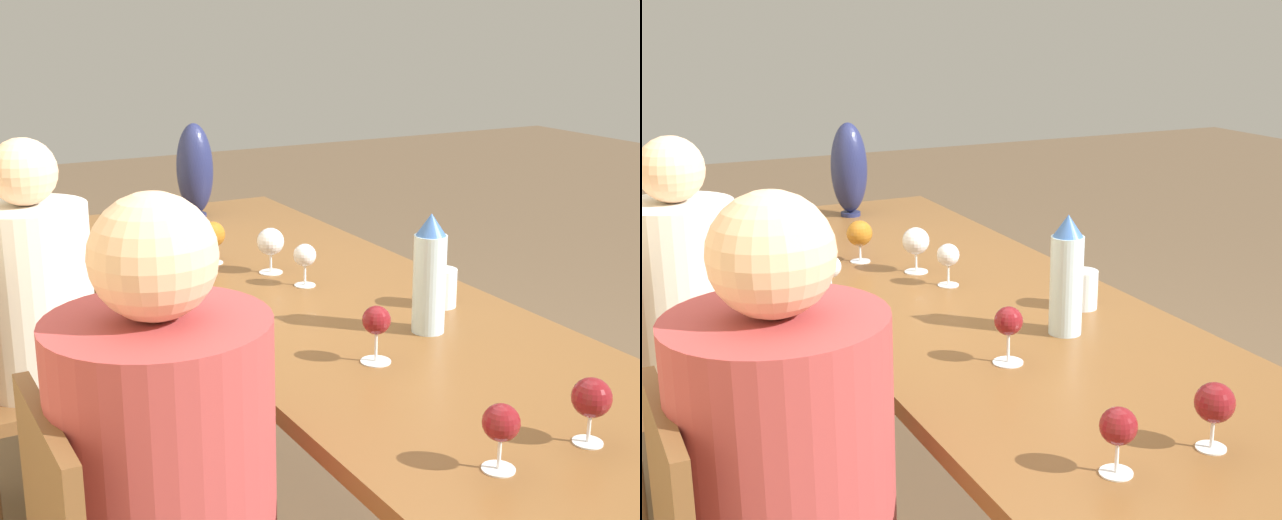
% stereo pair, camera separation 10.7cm
% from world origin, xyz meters
% --- Properties ---
extents(dining_table, '(2.68, 0.84, 0.76)m').
position_xyz_m(dining_table, '(0.00, 0.00, 0.69)').
color(dining_table, brown).
rests_on(dining_table, ground_plane).
extents(water_bottle, '(0.08, 0.08, 0.30)m').
position_xyz_m(water_bottle, '(-0.32, -0.10, 0.90)').
color(water_bottle, silver).
rests_on(water_bottle, dining_table).
extents(water_tumbler, '(0.08, 0.08, 0.10)m').
position_xyz_m(water_tumbler, '(-0.17, -0.24, 0.81)').
color(water_tumbler, silver).
rests_on(water_tumbler, dining_table).
extents(vase, '(0.14, 0.14, 0.36)m').
position_xyz_m(vase, '(1.12, -0.03, 0.94)').
color(vase, '#1E234C').
rests_on(vase, dining_table).
extents(wine_glass_0, '(0.07, 0.07, 0.13)m').
position_xyz_m(wine_glass_0, '(-0.94, -0.02, 0.85)').
color(wine_glass_0, silver).
rests_on(wine_glass_0, dining_table).
extents(wine_glass_1, '(0.08, 0.08, 0.13)m').
position_xyz_m(wine_glass_1, '(0.50, 0.15, 0.85)').
color(wine_glass_1, silver).
rests_on(wine_glass_1, dining_table).
extents(wine_glass_2, '(0.07, 0.07, 0.12)m').
position_xyz_m(wine_glass_2, '(0.16, -0.00, 0.85)').
color(wine_glass_2, silver).
rests_on(wine_glass_2, dining_table).
extents(wine_glass_3, '(0.07, 0.07, 0.12)m').
position_xyz_m(wine_glass_3, '(-0.94, 0.19, 0.84)').
color(wine_glass_3, silver).
rests_on(wine_glass_3, dining_table).
extents(wine_glass_4, '(0.07, 0.07, 0.13)m').
position_xyz_m(wine_glass_4, '(-0.42, 0.12, 0.85)').
color(wine_glass_4, silver).
rests_on(wine_glass_4, dining_table).
extents(wine_glass_5, '(0.08, 0.08, 0.14)m').
position_xyz_m(wine_glass_5, '(0.32, 0.03, 0.85)').
color(wine_glass_5, silver).
rests_on(wine_glass_5, dining_table).
extents(wine_glass_6, '(0.06, 0.06, 0.13)m').
position_xyz_m(wine_glass_6, '(0.15, 0.35, 0.86)').
color(wine_glass_6, silver).
rests_on(wine_glass_6, dining_table).
extents(chair_far, '(0.44, 0.44, 0.89)m').
position_xyz_m(chair_far, '(0.53, 0.76, 0.48)').
color(chair_far, brown).
rests_on(chair_far, ground_plane).
extents(person_near, '(0.40, 0.40, 1.24)m').
position_xyz_m(person_near, '(-0.63, 0.67, 0.65)').
color(person_near, '#2D2D38').
rests_on(person_near, ground_plane).
extents(person_far, '(0.34, 0.34, 1.19)m').
position_xyz_m(person_far, '(0.53, 0.68, 0.63)').
color(person_far, '#2D2D38').
rests_on(person_far, ground_plane).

